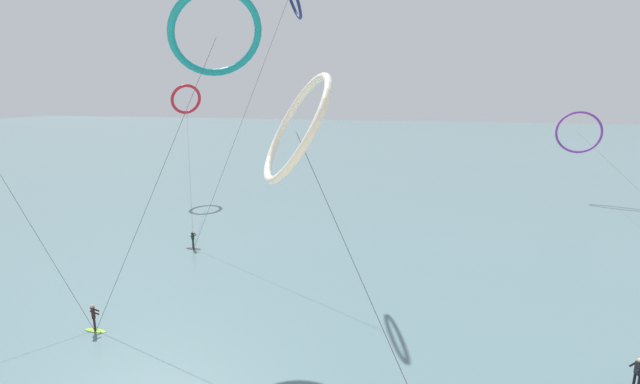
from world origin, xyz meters
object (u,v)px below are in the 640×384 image
kite_ivory (296,128)px  surfer_charcoal (193,241)px  surfer_magenta (637,376)px  kite_crimson (186,99)px  kite_teal (216,33)px  kite_violet (579,132)px  surfer_lime (94,319)px

kite_ivory → surfer_charcoal: bearing=-166.9°
surfer_magenta → surfer_charcoal: same height
surfer_magenta → kite_crimson: kite_crimson is taller
surfer_charcoal → kite_crimson: bearing=-12.6°
kite_teal → kite_crimson: bearing=-95.8°
kite_ivory → kite_crimson: bearing=-173.7°
surfer_magenta → kite_teal: (-22.53, 3.86, 16.39)m
surfer_magenta → kite_crimson: bearing=36.7°
surfer_charcoal → kite_crimson: (-10.99, 19.63, 11.98)m
kite_violet → kite_teal: (-31.56, -38.04, 8.53)m
surfer_charcoal → kite_teal: (7.47, -8.73, 16.39)m
surfer_lime → kite_teal: 18.27m
surfer_lime → surfer_magenta: bearing=52.7°
kite_crimson → kite_violet: kite_crimson is taller
surfer_lime → kite_violet: size_ratio=0.03×
surfer_magenta → kite_teal: size_ratio=0.09×
surfer_charcoal → kite_ivory: bearing=-179.4°
kite_ivory → kite_violet: size_ratio=0.28×
surfer_lime → surfer_magenta: (28.73, 1.31, 0.00)m
kite_crimson → kite_teal: kite_teal is taller
surfer_magenta → kite_violet: (9.03, 41.90, 7.86)m
surfer_magenta → kite_ivory: kite_ivory is taller
surfer_charcoal → surfer_lime: bearing=143.4°
surfer_charcoal → kite_violet: 49.44m
surfer_lime → surfer_charcoal: same height
surfer_lime → kite_teal: size_ratio=0.09×
kite_ivory → surfer_lime: bearing=-127.1°
surfer_lime → kite_crimson: 37.66m
surfer_charcoal → kite_violet: kite_violet is taller
kite_ivory → kite_teal: bearing=-164.7°
kite_violet → kite_crimson: bearing=-157.9°
kite_ivory → kite_teal: (-6.84, 6.94, 4.82)m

